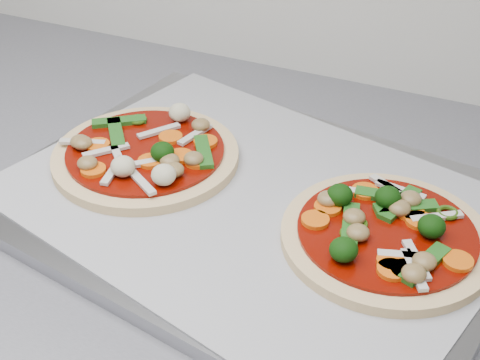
% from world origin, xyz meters
% --- Properties ---
extents(baking_tray, '(0.53, 0.43, 0.02)m').
position_xyz_m(baking_tray, '(-0.45, 1.29, 0.91)').
color(baking_tray, '#939499').
rests_on(baking_tray, countertop).
extents(parchment, '(0.52, 0.43, 0.00)m').
position_xyz_m(parchment, '(-0.45, 1.29, 0.92)').
color(parchment, '#97979C').
rests_on(parchment, baking_tray).
extents(pizza_left, '(0.25, 0.25, 0.03)m').
position_xyz_m(pizza_left, '(-0.58, 1.30, 0.93)').
color(pizza_left, '#F0C489').
rests_on(pizza_left, parchment).
extents(pizza_right, '(0.22, 0.22, 0.03)m').
position_xyz_m(pizza_right, '(-0.32, 1.28, 0.93)').
color(pizza_right, '#F0C489').
rests_on(pizza_right, parchment).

